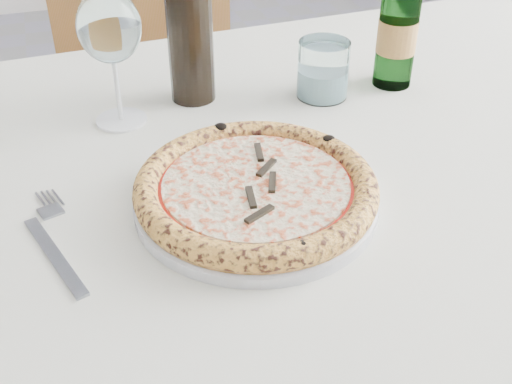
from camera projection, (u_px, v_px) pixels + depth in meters
dining_table at (235, 212)px, 0.90m from camera, size 1.62×1.02×0.76m
chair_far at (152, 87)px, 1.55m from camera, size 0.46×0.46×0.93m
plate at (256, 200)px, 0.77m from camera, size 0.29×0.29×0.02m
pizza at (256, 188)px, 0.76m from camera, size 0.29×0.29×0.03m
fork at (53, 242)px, 0.71m from camera, size 0.06×0.22×0.00m
wine_glass at (109, 30)px, 0.87m from camera, size 0.09×0.09×0.19m
tumbler at (323, 73)px, 0.99m from camera, size 0.08×0.08×0.09m
beer_bottle at (398, 27)px, 1.00m from camera, size 0.06×0.06×0.24m
wine_bottle at (189, 24)px, 0.94m from camera, size 0.07×0.07×0.28m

